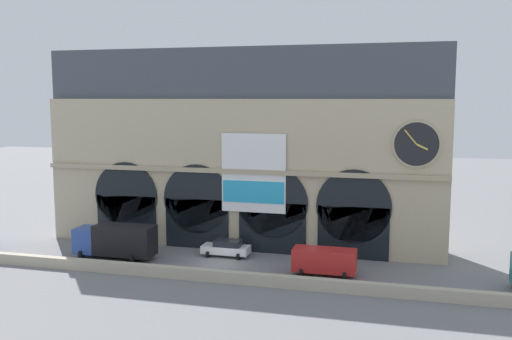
# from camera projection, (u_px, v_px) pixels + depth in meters

# --- Properties ---
(ground_plane) EXTENTS (200.00, 200.00, 0.00)m
(ground_plane) POSITION_uv_depth(u_px,v_px,m) (218.00, 265.00, 49.60)
(ground_plane) COLOR slate
(quay_parapet_wall) EXTENTS (90.00, 0.70, 0.93)m
(quay_parapet_wall) POSITION_uv_depth(u_px,v_px,m) (200.00, 275.00, 45.43)
(quay_parapet_wall) COLOR #B2A891
(quay_parapet_wall) RESTS_ON ground
(station_building) EXTENTS (39.10, 5.05, 19.33)m
(station_building) POSITION_uv_depth(u_px,v_px,m) (241.00, 152.00, 55.45)
(station_building) COLOR #BCAD8C
(station_building) RESTS_ON ground
(box_truck_midwest) EXTENTS (7.50, 2.91, 3.12)m
(box_truck_midwest) POSITION_uv_depth(u_px,v_px,m) (116.00, 240.00, 51.49)
(box_truck_midwest) COLOR #28479E
(box_truck_midwest) RESTS_ON ground
(car_center) EXTENTS (4.40, 2.22, 1.55)m
(car_center) POSITION_uv_depth(u_px,v_px,m) (226.00, 248.00, 52.28)
(car_center) COLOR white
(car_center) RESTS_ON ground
(van_mideast) EXTENTS (5.20, 2.48, 2.20)m
(van_mideast) POSITION_uv_depth(u_px,v_px,m) (324.00, 260.00, 46.70)
(van_mideast) COLOR red
(van_mideast) RESTS_ON ground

